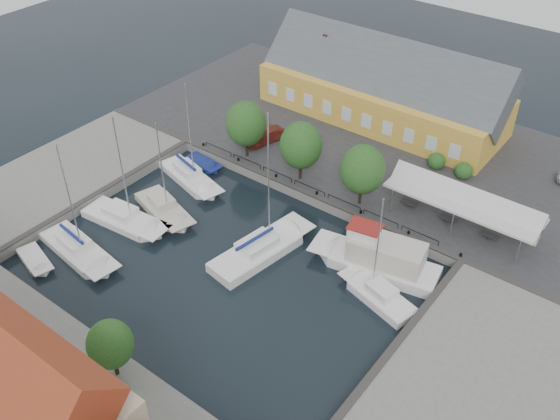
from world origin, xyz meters
name	(u,v)px	position (x,y,z in m)	size (l,w,h in m)	color
ground	(239,256)	(0.00, 0.00, 0.00)	(140.00, 140.00, 0.00)	black
north_quay	(372,144)	(0.00, 23.00, 0.50)	(56.00, 26.00, 1.00)	#2D2D30
west_quay	(63,177)	(-22.00, -2.00, 0.50)	(12.00, 24.00, 1.00)	slate
east_quay	(463,394)	(22.00, -2.00, 0.50)	(12.00, 24.00, 1.00)	slate
south_bank	(35,417)	(0.00, -21.00, 0.50)	(56.00, 14.00, 1.00)	slate
quay_edge_fittings	(272,220)	(0.02, 4.75, 1.06)	(56.00, 24.72, 0.40)	#383533
warehouse	(380,88)	(-2.60, 28.36, 4.43)	(28.56, 14.00, 9.55)	gold
tent_canopy	(463,202)	(14.00, 14.50, 3.68)	(14.00, 4.00, 2.83)	silver
quay_trees	(301,145)	(-2.00, 12.00, 4.88)	(18.20, 4.20, 6.30)	black
car_red	(265,136)	(-9.19, 15.32, 1.78)	(1.65, 4.72, 1.56)	#551913
center_sailboat	(261,251)	(1.37, 1.37, 0.36)	(4.71, 10.96, 14.36)	white
trawler	(379,260)	(10.63, 5.99, 1.02)	(11.75, 5.37, 5.00)	white
east_boat_a	(378,297)	(12.47, 2.85, 0.26)	(7.48, 4.18, 10.35)	white
west_boat_a	(190,178)	(-11.65, 5.95, 0.27)	(9.25, 4.71, 11.86)	white
west_boat_b	(164,210)	(-9.86, 0.50, 0.26)	(8.17, 4.77, 10.77)	beige
west_boat_c	(125,221)	(-11.66, -2.90, 0.26)	(9.35, 3.77, 12.20)	white
west_boat_d	(79,251)	(-11.55, -8.36, 0.27)	(9.57, 3.89, 12.34)	white
launch_sw	(35,262)	(-13.65, -11.40, 0.09)	(4.92, 2.86, 0.98)	white
launch_nw	(203,165)	(-12.57, 8.86, 0.09)	(4.71, 2.26, 0.88)	navy
townhouses	(0,407)	(1.93, -23.24, 5.82)	(36.30, 8.50, 12.00)	beige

